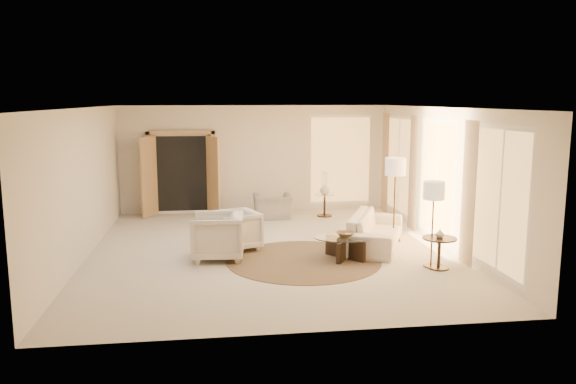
{
  "coord_description": "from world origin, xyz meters",
  "views": [
    {
      "loc": [
        -1.09,
        -10.71,
        2.96
      ],
      "look_at": [
        0.4,
        0.4,
        1.1
      ],
      "focal_mm": 35.0,
      "sensor_mm": 36.0,
      "label": 1
    }
  ],
  "objects": [
    {
      "name": "bowl",
      "position": [
        1.32,
        -0.77,
        0.47
      ],
      "size": [
        0.39,
        0.39,
        0.08
      ],
      "primitive_type": "imported",
      "rotation": [
        0.0,
        0.0,
        -0.18
      ],
      "color": "brown",
      "rests_on": "coffee_table"
    },
    {
      "name": "sofa",
      "position": [
        2.14,
        0.04,
        0.33
      ],
      "size": [
        1.74,
        2.46,
        0.67
      ],
      "primitive_type": "imported",
      "rotation": [
        0.0,
        0.0,
        1.16
      ],
      "color": "beige",
      "rests_on": "room"
    },
    {
      "name": "side_table",
      "position": [
        1.71,
        3.1,
        0.35
      ],
      "size": [
        0.5,
        0.5,
        0.58
      ],
      "rotation": [
        0.0,
        0.0,
        0.22
      ],
      "color": "black",
      "rests_on": "room"
    },
    {
      "name": "french_doors",
      "position": [
        -1.9,
        3.82,
        1.07
      ],
      "size": [
        1.95,
        0.66,
        2.16
      ],
      "color": "tan",
      "rests_on": "room"
    },
    {
      "name": "floor_lamp_near",
      "position": [
        2.66,
        0.44,
        1.5
      ],
      "size": [
        0.43,
        0.43,
        1.76
      ],
      "rotation": [
        0.0,
        0.0,
        0.06
      ],
      "color": "black",
      "rests_on": "room"
    },
    {
      "name": "area_rug",
      "position": [
        0.53,
        -0.79,
        0.01
      ],
      "size": [
        2.9,
        2.9,
        0.01
      ],
      "primitive_type": "cylinder",
      "rotation": [
        0.0,
        0.0,
        -0.02
      ],
      "color": "#3A2819",
      "rests_on": "room"
    },
    {
      "name": "floor_lamp_far",
      "position": [
        2.73,
        -1.46,
        1.31
      ],
      "size": [
        0.37,
        0.37,
        1.54
      ],
      "rotation": [
        0.0,
        0.0,
        -0.21
      ],
      "color": "black",
      "rests_on": "room"
    },
    {
      "name": "curtains_right",
      "position": [
        3.4,
        1.0,
        1.3
      ],
      "size": [
        0.06,
        5.2,
        2.6
      ],
      "primitive_type": null,
      "color": "tan",
      "rests_on": "room"
    },
    {
      "name": "side_vase",
      "position": [
        1.71,
        3.1,
        0.71
      ],
      "size": [
        0.27,
        0.27,
        0.26
      ],
      "primitive_type": "imported",
      "rotation": [
        0.0,
        0.0,
        0.08
      ],
      "color": "silver",
      "rests_on": "side_table"
    },
    {
      "name": "accent_chair",
      "position": [
        0.36,
        3.04,
        0.4
      ],
      "size": [
        0.92,
        0.6,
        0.8
      ],
      "primitive_type": "imported",
      "rotation": [
        0.0,
        0.0,
        3.15
      ],
      "color": "gray",
      "rests_on": "room"
    },
    {
      "name": "windows_right",
      "position": [
        3.45,
        0.1,
        1.35
      ],
      "size": [
        0.1,
        6.4,
        2.4
      ],
      "primitive_type": null,
      "color": "#F6B862",
      "rests_on": "room"
    },
    {
      "name": "coffee_table",
      "position": [
        1.32,
        -0.77,
        0.27
      ],
      "size": [
        1.28,
        1.28,
        0.43
      ],
      "rotation": [
        0.0,
        0.0,
        0.09
      ],
      "color": "black",
      "rests_on": "room"
    },
    {
      "name": "window_back_corner",
      "position": [
        2.3,
        3.95,
        1.35
      ],
      "size": [
        1.7,
        0.1,
        2.4
      ],
      "primitive_type": null,
      "color": "#F6B862",
      "rests_on": "room"
    },
    {
      "name": "room",
      "position": [
        0.0,
        0.0,
        1.4
      ],
      "size": [
        7.04,
        8.04,
        2.83
      ],
      "color": "beige",
      "rests_on": "ground"
    },
    {
      "name": "end_vase",
      "position": [
        2.82,
        -1.58,
        0.63
      ],
      "size": [
        0.18,
        0.18,
        0.15
      ],
      "primitive_type": "imported",
      "rotation": [
        0.0,
        0.0,
        -0.25
      ],
      "color": "silver",
      "rests_on": "end_table"
    },
    {
      "name": "end_table",
      "position": [
        2.82,
        -1.58,
        0.38
      ],
      "size": [
        0.59,
        0.59,
        0.56
      ],
      "rotation": [
        0.0,
        0.0,
        -0.42
      ],
      "color": "black",
      "rests_on": "room"
    },
    {
      "name": "armchair_right",
      "position": [
        -1.04,
        -0.45,
        0.47
      ],
      "size": [
        0.93,
        0.98,
        0.95
      ],
      "primitive_type": "imported",
      "rotation": [
        0.0,
        0.0,
        -1.64
      ],
      "color": "beige",
      "rests_on": "room"
    },
    {
      "name": "armchair_left",
      "position": [
        -0.69,
        0.18,
        0.43
      ],
      "size": [
        1.02,
        1.05,
        0.86
      ],
      "primitive_type": "imported",
      "rotation": [
        0.0,
        0.0,
        -1.22
      ],
      "color": "beige",
      "rests_on": "room"
    }
  ]
}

